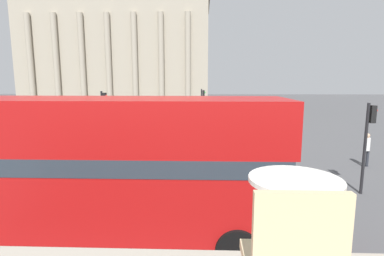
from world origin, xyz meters
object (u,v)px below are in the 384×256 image
plaza_building_left (121,56)px  pedestrian_yellow (244,122)px  double_decker_bus (78,164)px  pedestrian_white (367,147)px  pedestrian_grey (260,112)px  cafe_dining_table (294,207)px  traffic_light_near (368,135)px  traffic_light_far (202,104)px  traffic_light_mid (104,114)px  pedestrian_olive (239,116)px

plaza_building_left → pedestrian_yellow: bearing=-56.2°
double_decker_bus → pedestrian_white: double_decker_bus is taller
double_decker_bus → pedestrian_grey: bearing=63.6°
double_decker_bus → plaza_building_left: size_ratio=0.36×
pedestrian_white → plaza_building_left: bearing=-138.8°
pedestrian_yellow → pedestrian_grey: size_ratio=1.00×
plaza_building_left → pedestrian_yellow: 34.06m
pedestrian_white → pedestrian_grey: 18.95m
cafe_dining_table → plaza_building_left: 54.82m
traffic_light_near → traffic_light_far: traffic_light_far is taller
cafe_dining_table → traffic_light_far: (-0.63, 25.02, -1.29)m
pedestrian_yellow → cafe_dining_table: bearing=162.6°
traffic_light_near → traffic_light_far: size_ratio=0.97×
traffic_light_mid → pedestrian_olive: size_ratio=2.27×
traffic_light_near → pedestrian_grey: (0.08, 22.88, -1.48)m
double_decker_bus → plaza_building_left: 48.10m
plaza_building_left → pedestrian_olive: 30.93m
pedestrian_olive → traffic_light_mid: bearing=-97.3°
plaza_building_left → pedestrian_grey: plaza_building_left is taller
cafe_dining_table → traffic_light_near: (6.05, 10.17, -1.36)m
double_decker_bus → cafe_dining_table: size_ratio=15.71×
traffic_light_mid → pedestrian_white: (14.93, -1.87, -1.54)m
double_decker_bus → pedestrian_olive: (7.22, 22.78, -1.32)m
double_decker_bus → cafe_dining_table: 7.47m
traffic_light_mid → pedestrian_grey: size_ratio=2.35×
cafe_dining_table → plaza_building_left: size_ratio=0.02×
double_decker_bus → cafe_dining_table: bearing=-61.9°
cafe_dining_table → pedestrian_grey: size_ratio=0.43×
pedestrian_white → traffic_light_near: bearing=-19.3°
double_decker_bus → pedestrian_yellow: size_ratio=6.76×
traffic_light_mid → pedestrian_yellow: size_ratio=2.35×
double_decker_bus → traffic_light_mid: bearing=98.7°
traffic_light_far → pedestrian_white: (8.90, -10.80, -1.47)m
plaza_building_left → double_decker_bus: bearing=-76.4°
plaza_building_left → pedestrian_olive: plaza_building_left is taller
double_decker_bus → pedestrian_grey: 28.87m
double_decker_bus → pedestrian_grey: double_decker_bus is taller
double_decker_bus → traffic_light_far: 19.25m
traffic_light_mid → pedestrian_olive: traffic_light_mid is taller
cafe_dining_table → pedestrian_grey: 33.74m
pedestrian_olive → pedestrian_yellow: bearing=-59.4°
cafe_dining_table → traffic_light_far: size_ratio=0.19×
pedestrian_yellow → pedestrian_white: size_ratio=0.93×
traffic_light_far → pedestrian_white: 14.07m
cafe_dining_table → plaza_building_left: (-15.27, 52.40, 5.17)m
cafe_dining_table → traffic_light_mid: cafe_dining_table is taller
traffic_light_far → pedestrian_olive: (3.78, 3.84, -1.51)m
plaza_building_left → traffic_light_far: plaza_building_left is taller
pedestrian_grey → pedestrian_white: bearing=-26.5°
pedestrian_yellow → pedestrian_white: 11.83m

